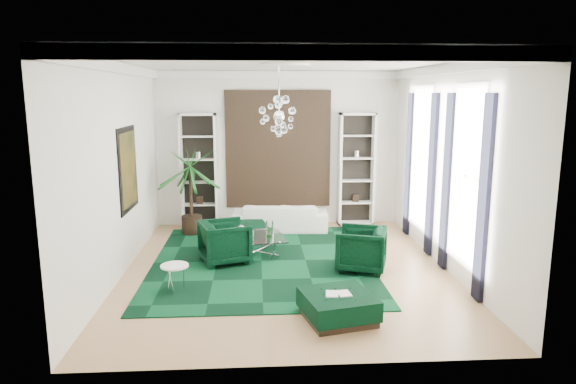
{
  "coord_description": "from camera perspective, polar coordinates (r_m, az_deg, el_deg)",
  "views": [
    {
      "loc": [
        -0.54,
        -9.22,
        3.26
      ],
      "look_at": [
        0.06,
        0.5,
        1.39
      ],
      "focal_mm": 32.0,
      "sensor_mm": 36.0,
      "label": 1
    }
  ],
  "objects": [
    {
      "name": "window_far",
      "position": [
        11.37,
        14.6,
        3.67
      ],
      "size": [
        0.03,
        1.1,
        2.9
      ],
      "primitive_type": "cube",
      "color": "white",
      "rests_on": "wall_right"
    },
    {
      "name": "curtain_near_a",
      "position": [
        8.46,
        20.92,
        -0.81
      ],
      "size": [
        0.07,
        0.3,
        3.25
      ],
      "primitive_type": "cube",
      "color": "black",
      "rests_on": "floor"
    },
    {
      "name": "armchair_right",
      "position": [
        9.72,
        8.14,
        -6.29
      ],
      "size": [
        1.11,
        1.1,
        0.81
      ],
      "primitive_type": "imported",
      "rotation": [
        0.0,
        0.0,
        -1.88
      ],
      "color": "black",
      "rests_on": "floor"
    },
    {
      "name": "wall_right",
      "position": [
        9.97,
        17.36,
        2.55
      ],
      "size": [
        0.02,
        7.0,
        3.8
      ],
      "primitive_type": "cube",
      "color": "silver",
      "rests_on": "ground"
    },
    {
      "name": "chandelier",
      "position": [
        9.29,
        -1.01,
        8.36
      ],
      "size": [
        0.97,
        0.97,
        0.74
      ],
      "primitive_type": null,
      "rotation": [
        0.0,
        0.0,
        0.21
      ],
      "color": "white",
      "rests_on": "ceiling"
    },
    {
      "name": "curtain_far_a",
      "position": [
        10.66,
        15.65,
        1.79
      ],
      "size": [
        0.07,
        0.3,
        3.25
      ],
      "primitive_type": "cube",
      "color": "black",
      "rests_on": "floor"
    },
    {
      "name": "table_plant",
      "position": [
        10.28,
        -2.07,
        -4.58
      ],
      "size": [
        0.17,
        0.15,
        0.26
      ],
      "primitive_type": "imported",
      "rotation": [
        0.0,
        0.0,
        -0.23
      ],
      "color": "#19591E",
      "rests_on": "coffee_table"
    },
    {
      "name": "wall_back",
      "position": [
        12.81,
        -1.12,
        4.8
      ],
      "size": [
        6.0,
        0.02,
        3.8
      ],
      "primitive_type": "cube",
      "color": "silver",
      "rests_on": "ground"
    },
    {
      "name": "sofa",
      "position": [
        12.39,
        -0.89,
        -2.79
      ],
      "size": [
        2.31,
        1.03,
        0.66
      ],
      "primitive_type": "imported",
      "rotation": [
        0.0,
        0.0,
        3.08
      ],
      "color": "white",
      "rests_on": "floor"
    },
    {
      "name": "ottoman_side",
      "position": [
        11.6,
        -4.64,
        -4.48
      ],
      "size": [
        1.01,
        1.01,
        0.39
      ],
      "primitive_type": "cube",
      "rotation": [
        0.0,
        0.0,
        0.18
      ],
      "color": "black",
      "rests_on": "floor"
    },
    {
      "name": "armchair_left",
      "position": [
        10.12,
        -7.01,
        -5.53
      ],
      "size": [
        1.13,
        1.12,
        0.82
      ],
      "primitive_type": "imported",
      "rotation": [
        0.0,
        0.0,
        1.89
      ],
      "color": "black",
      "rests_on": "floor"
    },
    {
      "name": "ceiling",
      "position": [
        9.25,
        -0.2,
        14.3
      ],
      "size": [
        6.0,
        7.0,
        0.02
      ],
      "primitive_type": "cube",
      "color": "white",
      "rests_on": "ground"
    },
    {
      "name": "window_near",
      "position": [
        9.14,
        19.23,
        1.72
      ],
      "size": [
        0.03,
        1.1,
        2.9
      ],
      "primitive_type": "cube",
      "color": "white",
      "rests_on": "wall_right"
    },
    {
      "name": "curtain_near_b",
      "position": [
        9.88,
        17.23,
        1.02
      ],
      "size": [
        0.07,
        0.3,
        3.25
      ],
      "primitive_type": "cube",
      "color": "black",
      "rests_on": "floor"
    },
    {
      "name": "shelving_right",
      "position": [
        12.91,
        7.62,
        2.51
      ],
      "size": [
        0.9,
        0.38,
        2.8
      ],
      "primitive_type": null,
      "color": "white",
      "rests_on": "floor"
    },
    {
      "name": "painting",
      "position": [
        10.21,
        -17.3,
        2.46
      ],
      "size": [
        0.04,
        1.3,
        1.6
      ],
      "primitive_type": "cube",
      "color": "black",
      "rests_on": "wall_left"
    },
    {
      "name": "tapestry",
      "position": [
        12.76,
        -1.11,
        4.77
      ],
      "size": [
        2.5,
        0.06,
        2.8
      ],
      "primitive_type": "cube",
      "color": "black",
      "rests_on": "wall_back"
    },
    {
      "name": "wall_left",
      "position": [
        9.64,
        -18.37,
        2.22
      ],
      "size": [
        0.02,
        7.0,
        3.8
      ],
      "primitive_type": "cube",
      "color": "silver",
      "rests_on": "ground"
    },
    {
      "name": "crown_molding",
      "position": [
        9.24,
        -0.2,
        13.62
      ],
      "size": [
        6.0,
        7.0,
        0.18
      ],
      "primitive_type": null,
      "color": "white",
      "rests_on": "ceiling"
    },
    {
      "name": "book",
      "position": [
        7.64,
        5.59,
        -11.15
      ],
      "size": [
        0.37,
        0.25,
        0.03
      ],
      "primitive_type": "cube",
      "color": "white",
      "rests_on": "ottoman_front"
    },
    {
      "name": "wall_front",
      "position": [
        5.89,
        1.82,
        -2.47
      ],
      "size": [
        6.0,
        0.02,
        3.8
      ],
      "primitive_type": "cube",
      "color": "silver",
      "rests_on": "ground"
    },
    {
      "name": "rug",
      "position": [
        10.21,
        -2.96,
        -7.68
      ],
      "size": [
        4.2,
        5.0,
        0.02
      ],
      "primitive_type": "cube",
      "color": "black",
      "rests_on": "floor"
    },
    {
      "name": "shelving_left",
      "position": [
        12.74,
        -9.88,
        2.34
      ],
      "size": [
        0.9,
        0.38,
        2.8
      ],
      "primitive_type": null,
      "color": "white",
      "rests_on": "floor"
    },
    {
      "name": "ceiling_medallion",
      "position": [
        9.55,
        -0.31,
        13.95
      ],
      "size": [
        0.9,
        0.9,
        0.05
      ],
      "primitive_type": "cylinder",
      "color": "white",
      "rests_on": "ceiling"
    },
    {
      "name": "curtain_far_b",
      "position": [
        12.12,
        13.25,
        2.97
      ],
      "size": [
        0.07,
        0.3,
        3.25
      ],
      "primitive_type": "cube",
      "color": "black",
      "rests_on": "floor"
    },
    {
      "name": "floor",
      "position": [
        9.79,
        -0.19,
        -8.61
      ],
      "size": [
        6.0,
        7.0,
        0.02
      ],
      "primitive_type": "cube",
      "color": "tan",
      "rests_on": "ground"
    },
    {
      "name": "coffee_table",
      "position": [
        10.59,
        -3.63,
        -5.95
      ],
      "size": [
        1.31,
        1.31,
        0.39
      ],
      "primitive_type": null,
      "rotation": [
        0.0,
        0.0,
        0.17
      ],
      "color": "white",
      "rests_on": "floor"
    },
    {
      "name": "palm",
      "position": [
        12.1,
        -10.79,
        1.4
      ],
      "size": [
        1.68,
        1.68,
        2.61
      ],
      "primitive_type": null,
      "rotation": [
        0.0,
        0.0,
        0.03
      ],
      "color": "#19591E",
      "rests_on": "floor"
    },
    {
      "name": "ottoman_front",
      "position": [
        7.72,
        5.56,
        -12.58
      ],
      "size": [
        1.17,
        1.17,
        0.39
      ],
      "primitive_type": "cube",
      "rotation": [
        0.0,
        0.0,
        0.24
      ],
      "color": "black",
      "rests_on": "floor"
    },
    {
      "name": "side_table",
      "position": [
        8.88,
        -12.44,
        -9.37
      ],
      "size": [
        0.56,
        0.56,
        0.44
      ],
      "primitive_type": "cylinder",
      "rotation": [
        0.0,
        0.0,
        0.24
      ],
      "color": "white",
      "rests_on": "floor"
    }
  ]
}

